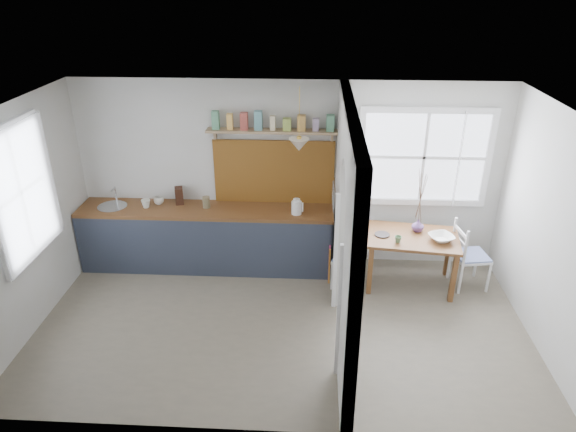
# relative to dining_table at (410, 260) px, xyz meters

# --- Properties ---
(floor) EXTENTS (5.80, 3.20, 0.01)m
(floor) POSITION_rel_dining_table_xyz_m (-1.66, -0.97, -0.36)
(floor) COLOR #706754
(floor) RESTS_ON ground
(ceiling) EXTENTS (5.80, 3.20, 0.01)m
(ceiling) POSITION_rel_dining_table_xyz_m (-1.66, -0.97, 2.24)
(ceiling) COLOR silver
(ceiling) RESTS_ON walls
(walls) EXTENTS (5.81, 3.21, 2.60)m
(walls) POSITION_rel_dining_table_xyz_m (-1.66, -0.97, 0.94)
(walls) COLOR silver
(walls) RESTS_ON floor
(partition) EXTENTS (0.12, 3.20, 2.60)m
(partition) POSITION_rel_dining_table_xyz_m (-0.96, -0.91, 1.09)
(partition) COLOR silver
(partition) RESTS_ON floor
(kitchen_window) EXTENTS (0.10, 1.16, 1.50)m
(kitchen_window) POSITION_rel_dining_table_xyz_m (-4.53, -0.97, 1.29)
(kitchen_window) COLOR white
(kitchen_window) RESTS_ON walls
(nook_window) EXTENTS (1.76, 0.10, 1.30)m
(nook_window) POSITION_rel_dining_table_xyz_m (0.14, 0.59, 1.24)
(nook_window) COLOR white
(nook_window) RESTS_ON walls
(counter) EXTENTS (3.50, 0.60, 0.90)m
(counter) POSITION_rel_dining_table_xyz_m (-2.79, 0.35, 0.09)
(counter) COLOR brown
(counter) RESTS_ON floor
(sink) EXTENTS (0.40, 0.40, 0.02)m
(sink) POSITION_rel_dining_table_xyz_m (-4.09, 0.33, 0.53)
(sink) COLOR silver
(sink) RESTS_ON counter
(backsplash) EXTENTS (1.65, 0.03, 0.90)m
(backsplash) POSITION_rel_dining_table_xyz_m (-1.86, 0.60, 0.99)
(backsplash) COLOR brown
(backsplash) RESTS_ON walls
(shelf) EXTENTS (1.75, 0.20, 0.21)m
(shelf) POSITION_rel_dining_table_xyz_m (-1.86, 0.52, 1.65)
(shelf) COLOR tan
(shelf) RESTS_ON walls
(pendant_lamp) EXTENTS (0.26, 0.26, 0.16)m
(pendant_lamp) POSITION_rel_dining_table_xyz_m (-1.51, 0.18, 1.52)
(pendant_lamp) COLOR silver
(pendant_lamp) RESTS_ON ceiling
(utensil_rail) EXTENTS (0.02, 0.50, 0.02)m
(utensil_rail) POSITION_rel_dining_table_xyz_m (-1.05, -0.07, 1.09)
(utensil_rail) COLOR silver
(utensil_rail) RESTS_ON partition
(dining_table) EXTENTS (1.25, 0.91, 0.73)m
(dining_table) POSITION_rel_dining_table_xyz_m (0.00, 0.00, 0.00)
(dining_table) COLOR brown
(dining_table) RESTS_ON floor
(chair_left) EXTENTS (0.49, 0.49, 0.86)m
(chair_left) POSITION_rel_dining_table_xyz_m (-0.82, -0.08, 0.07)
(chair_left) COLOR silver
(chair_left) RESTS_ON floor
(chair_right) EXTENTS (0.48, 0.48, 0.92)m
(chair_right) POSITION_rel_dining_table_xyz_m (0.78, 0.01, 0.10)
(chair_right) COLOR silver
(chair_right) RESTS_ON floor
(kettle) EXTENTS (0.20, 0.17, 0.22)m
(kettle) POSITION_rel_dining_table_xyz_m (-1.53, 0.23, 0.64)
(kettle) COLOR white
(kettle) RESTS_ON counter
(mug_a) EXTENTS (0.14, 0.14, 0.12)m
(mug_a) POSITION_rel_dining_table_xyz_m (-3.60, 0.32, 0.59)
(mug_a) COLOR silver
(mug_a) RESTS_ON counter
(mug_b) EXTENTS (0.16, 0.16, 0.11)m
(mug_b) POSITION_rel_dining_table_xyz_m (-3.46, 0.44, 0.59)
(mug_b) COLOR beige
(mug_b) RESTS_ON counter
(knife_block) EXTENTS (0.14, 0.17, 0.23)m
(knife_block) POSITION_rel_dining_table_xyz_m (-3.18, 0.48, 0.65)
(knife_block) COLOR #331B11
(knife_block) RESTS_ON counter
(jar) EXTENTS (0.13, 0.13, 0.16)m
(jar) POSITION_rel_dining_table_xyz_m (-2.77, 0.36, 0.62)
(jar) COLOR #726749
(jar) RESTS_ON counter
(towel_magenta) EXTENTS (0.02, 0.03, 0.54)m
(towel_magenta) POSITION_rel_dining_table_xyz_m (-1.08, 0.01, -0.09)
(towel_magenta) COLOR #D23E7C
(towel_magenta) RESTS_ON counter
(towel_orange) EXTENTS (0.02, 0.03, 0.54)m
(towel_orange) POSITION_rel_dining_table_xyz_m (-1.08, -0.05, -0.11)
(towel_orange) COLOR #BE7428
(towel_orange) RESTS_ON counter
(bowl) EXTENTS (0.39, 0.39, 0.07)m
(bowl) POSITION_rel_dining_table_xyz_m (0.34, -0.09, 0.40)
(bowl) COLOR white
(bowl) RESTS_ON dining_table
(table_cup) EXTENTS (0.11, 0.11, 0.08)m
(table_cup) POSITION_rel_dining_table_xyz_m (-0.23, -0.17, 0.40)
(table_cup) COLOR #597F54
(table_cup) RESTS_ON dining_table
(plate) EXTENTS (0.23, 0.23, 0.02)m
(plate) POSITION_rel_dining_table_xyz_m (-0.40, 0.01, 0.37)
(plate) COLOR black
(plate) RESTS_ON dining_table
(vase) EXTENTS (0.20, 0.20, 0.17)m
(vase) POSITION_rel_dining_table_xyz_m (0.07, 0.15, 0.45)
(vase) COLOR #5F3E79
(vase) RESTS_ON dining_table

